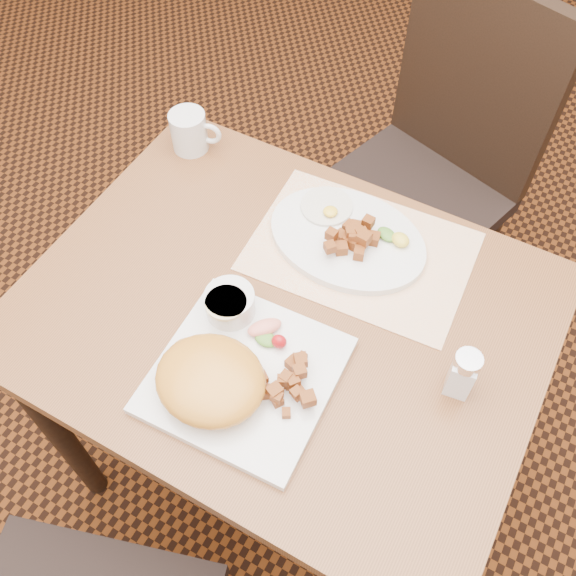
% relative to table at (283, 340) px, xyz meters
% --- Properties ---
extents(ground, '(8.00, 8.00, 0.00)m').
position_rel_table_xyz_m(ground, '(0.00, 0.00, -0.64)').
color(ground, black).
rests_on(ground, ground).
extents(table, '(0.90, 0.70, 0.75)m').
position_rel_table_xyz_m(table, '(0.00, 0.00, 0.00)').
color(table, brown).
rests_on(table, ground).
extents(chair_far, '(0.53, 0.53, 0.97)m').
position_rel_table_xyz_m(chair_far, '(0.05, 0.69, -0.10)').
color(chair_far, black).
rests_on(chair_far, ground).
extents(placemat, '(0.42, 0.30, 0.00)m').
position_rel_table_xyz_m(placemat, '(0.07, 0.18, 0.11)').
color(placemat, white).
rests_on(placemat, table).
extents(plate_square, '(0.29, 0.29, 0.02)m').
position_rel_table_xyz_m(plate_square, '(0.01, -0.15, 0.12)').
color(plate_square, silver).
rests_on(plate_square, table).
extents(plate_oval, '(0.31, 0.24, 0.02)m').
position_rel_table_xyz_m(plate_oval, '(0.03, 0.19, 0.12)').
color(plate_oval, silver).
rests_on(plate_oval, placemat).
extents(hollandaise_mound, '(0.18, 0.16, 0.07)m').
position_rel_table_xyz_m(hollandaise_mound, '(-0.02, -0.19, 0.16)').
color(hollandaise_mound, orange).
rests_on(hollandaise_mound, plate_square).
extents(ramekin, '(0.09, 0.09, 0.05)m').
position_rel_table_xyz_m(ramekin, '(-0.07, -0.06, 0.15)').
color(ramekin, silver).
rests_on(ramekin, plate_square).
extents(garnish_sq, '(0.08, 0.07, 0.03)m').
position_rel_table_xyz_m(garnish_sq, '(0.01, -0.07, 0.14)').
color(garnish_sq, '#387223').
rests_on(garnish_sq, plate_square).
extents(fried_egg, '(0.10, 0.10, 0.02)m').
position_rel_table_xyz_m(fried_egg, '(-0.03, 0.23, 0.13)').
color(fried_egg, white).
rests_on(fried_egg, plate_oval).
extents(garnish_ov, '(0.07, 0.04, 0.02)m').
position_rel_table_xyz_m(garnish_ov, '(0.11, 0.22, 0.14)').
color(garnish_ov, '#387223').
rests_on(garnish_ov, plate_oval).
extents(salt_shaker, '(0.05, 0.05, 0.10)m').
position_rel_table_xyz_m(salt_shaker, '(0.32, 0.00, 0.16)').
color(salt_shaker, white).
rests_on(salt_shaker, table).
extents(coffee_mug, '(0.11, 0.08, 0.09)m').
position_rel_table_xyz_m(coffee_mug, '(-0.37, 0.26, 0.15)').
color(coffee_mug, silver).
rests_on(coffee_mug, table).
extents(home_fries_sq, '(0.11, 0.12, 0.04)m').
position_rel_table_xyz_m(home_fries_sq, '(0.09, -0.13, 0.14)').
color(home_fries_sq, brown).
rests_on(home_fries_sq, plate_square).
extents(home_fries_ov, '(0.09, 0.11, 0.04)m').
position_rel_table_xyz_m(home_fries_ov, '(0.05, 0.18, 0.15)').
color(home_fries_ov, brown).
rests_on(home_fries_ov, plate_oval).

